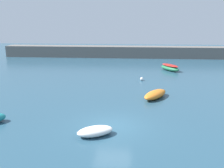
{
  "coord_description": "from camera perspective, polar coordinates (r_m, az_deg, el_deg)",
  "views": [
    {
      "loc": [
        1.21,
        -15.38,
        6.79
      ],
      "look_at": [
        -0.81,
        9.04,
        0.57
      ],
      "focal_mm": 40.0,
      "sensor_mm": 36.0,
      "label": 1
    }
  ],
  "objects": [
    {
      "name": "rowboat_with_red_cover",
      "position": [
        35.95,
        13.1,
        3.69
      ],
      "size": [
        2.91,
        3.72,
        0.86
      ],
      "rotation": [
        0.0,
        0.0,
        2.1
      ],
      "color": "#287A4C",
      "rests_on": "ground_plane"
    },
    {
      "name": "harbor_breakwater",
      "position": [
        48.1,
        3.27,
        7.36
      ],
      "size": [
        46.35,
        3.09,
        2.09
      ],
      "primitive_type": "cube",
      "color": "#66605B",
      "rests_on": "ground_plane"
    },
    {
      "name": "mooring_buoy_white",
      "position": [
        29.33,
        6.82,
        1.16
      ],
      "size": [
        0.4,
        0.4,
        0.4
      ],
      "primitive_type": "sphere",
      "color": "white",
      "rests_on": "ground_plane"
    },
    {
      "name": "open_tender_yellow",
      "position": [
        22.86,
        9.86,
        -2.35
      ],
      "size": [
        2.81,
        3.44,
        0.69
      ],
      "rotation": [
        0.0,
        0.0,
        4.14
      ],
      "color": "orange",
      "rests_on": "ground_plane"
    },
    {
      "name": "ground_plane",
      "position": [
        16.9,
        0.2,
        -9.83
      ],
      "size": [
        120.0,
        120.0,
        0.2
      ],
      "primitive_type": "cube",
      "color": "#284C60"
    },
    {
      "name": "dinghy_near_pier",
      "position": [
        15.45,
        -3.89,
        -10.71
      ],
      "size": [
        2.51,
        1.98,
        0.57
      ],
      "rotation": [
        0.0,
        0.0,
        0.45
      ],
      "color": "white",
      "rests_on": "ground_plane"
    }
  ]
}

